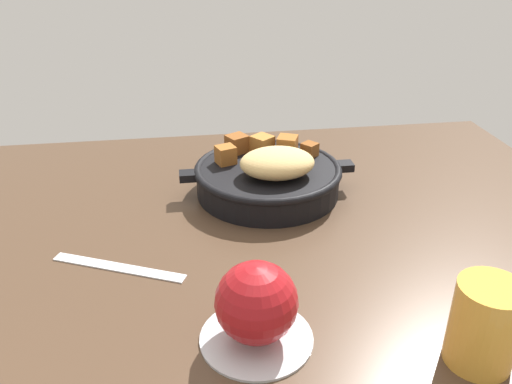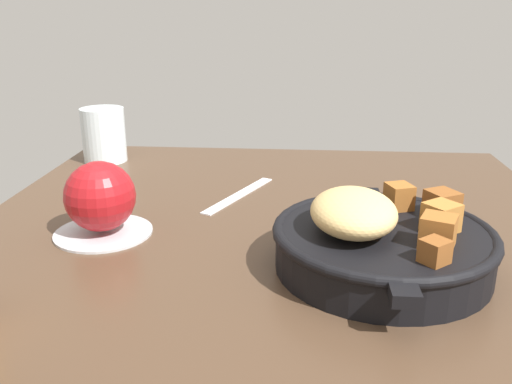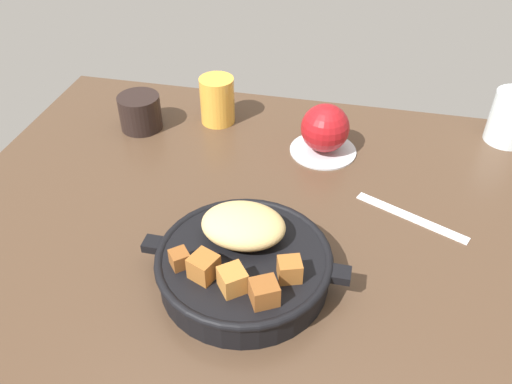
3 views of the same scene
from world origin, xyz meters
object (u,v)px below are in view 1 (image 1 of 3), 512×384
Objects in this scene: cast_iron_skillet at (268,175)px; red_apple at (256,302)px; butter_knife at (118,267)px; juice_glass_amber at (485,325)px.

red_apple is (6.62, 31.78, 1.55)cm from cast_iron_skillet.
juice_glass_amber reaches higher than butter_knife.
red_apple is 0.47× the size of butter_knife.
red_apple reaches higher than butter_knife.
red_apple is 21.58cm from juice_glass_amber.
cast_iron_skillet is at bearing -101.76° from red_apple.
juice_glass_amber is at bearing 174.34° from butter_knife.
red_apple is 0.94× the size of juice_glass_amber.
red_apple reaches higher than juice_glass_amber.
butter_knife is at bearing 38.22° from cast_iron_skillet.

